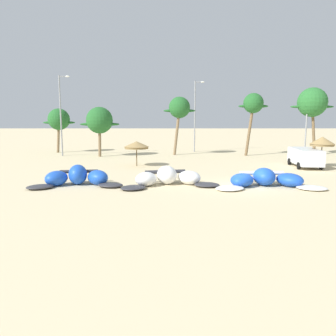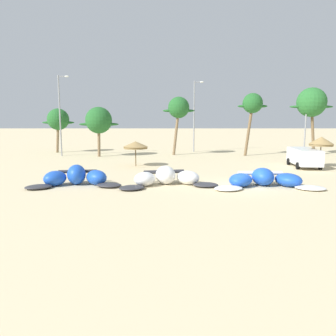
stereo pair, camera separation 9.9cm
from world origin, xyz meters
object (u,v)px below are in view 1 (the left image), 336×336
parked_van (303,156)px  lamppost_east_center (306,120)px  palm_center_left (252,105)px  lamppost_west (60,112)px  palm_leftmost (58,120)px  palm_left (98,121)px  kite_left_of_center (265,180)px  beach_umbrella_near_van (135,145)px  beach_umbrella_middle (321,141)px  palm_center_right (311,103)px  kite_left (167,178)px  kite_far_left (76,178)px  palm_left_of_gap (178,108)px  lamppost_west_center (194,113)px

parked_van → lamppost_east_center: (4.22, 10.10, 3.51)m
palm_center_left → lamppost_west: lamppost_west is taller
palm_leftmost → palm_center_left: palm_center_left is taller
palm_left → palm_center_left: (19.47, 1.08, 2.02)m
kite_left_of_center → beach_umbrella_near_van: beach_umbrella_near_van is taller
beach_umbrella_middle → palm_center_right: (3.40, 10.90, 4.21)m
palm_leftmost → lamppost_west: (1.73, -4.25, 0.98)m
kite_left → beach_umbrella_near_van: 10.36m
palm_center_left → palm_leftmost: bearing=171.4°
kite_far_left → kite_left: size_ratio=0.95×
palm_left → beach_umbrella_near_van: bearing=-57.5°
kite_left_of_center → lamppost_east_center: (10.88, 19.72, 4.11)m
beach_umbrella_near_van → beach_umbrella_middle: 18.47m
palm_left → palm_left_of_gap: (10.07, 1.95, 1.56)m
beach_umbrella_near_van → kite_left_of_center: bearing=-45.0°
kite_far_left → palm_left_of_gap: 22.46m
palm_left → palm_center_right: 27.37m
palm_left → palm_center_right: palm_center_right is taller
kite_left_of_center → lamppost_east_center: lamppost_east_center is taller
palm_left_of_gap → lamppost_west: (-15.07, -1.15, -0.50)m
palm_left → lamppost_east_center: (26.50, 1.04, 0.07)m
kite_left_of_center → lamppost_west_center: bearing=97.3°
kite_left → parked_van: bearing=33.7°
palm_center_left → palm_center_right: 7.78m
palm_left → lamppost_west: size_ratio=0.61×
lamppost_west_center → kite_far_left: bearing=-113.6°
palm_left → parked_van: bearing=-22.1°
beach_umbrella_near_van → palm_leftmost: bearing=131.9°
parked_van → palm_center_left: bearing=105.5°
kite_left_of_center → lamppost_west: bearing=136.6°
kite_left_of_center → beach_umbrella_middle: (8.21, 9.40, 2.10)m
beach_umbrella_near_van → palm_left: size_ratio=0.41×
kite_left_of_center → parked_van: (6.66, 9.63, 0.60)m
beach_umbrella_middle → lamppost_east_center: lamppost_east_center is taller
palm_leftmost → palm_left: palm_left is taller
kite_far_left → palm_leftmost: 25.20m
beach_umbrella_middle → palm_center_left: bearing=112.8°
palm_left → palm_left_of_gap: palm_left_of_gap is taller
beach_umbrella_middle → beach_umbrella_near_van: bearing=177.5°
beach_umbrella_middle → palm_leftmost: palm_leftmost is taller
parked_van → palm_leftmost: 32.45m
palm_center_right → lamppost_west_center: bearing=163.7°
kite_far_left → kite_left: (6.62, 0.07, -0.04)m
lamppost_west → lamppost_west_center: lamppost_west is taller
beach_umbrella_near_van → lamppost_west: lamppost_west is taller
beach_umbrella_middle → palm_leftmost: (-30.57, 14.33, 2.02)m
palm_center_right → kite_far_left: bearing=-141.8°
lamppost_east_center → palm_center_left: bearing=179.7°
palm_left → palm_left_of_gap: 10.37m
kite_left → lamppost_west: lamppost_west is taller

